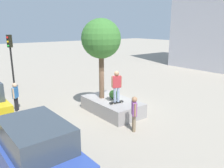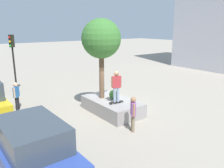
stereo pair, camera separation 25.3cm
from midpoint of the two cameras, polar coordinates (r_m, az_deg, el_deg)
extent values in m
plane|color=#9E9384|center=(13.36, -0.53, -6.30)|extent=(120.00, 120.00, 0.00)
cube|color=gray|center=(12.71, -0.57, -5.59)|extent=(3.51, 1.97, 0.75)
cylinder|color=brown|center=(12.59, -3.23, 2.45)|extent=(0.28, 0.28, 2.74)
sphere|color=#3D7A33|center=(12.34, -3.36, 11.38)|extent=(2.14, 2.14, 2.14)
sphere|color=#3D7A33|center=(12.69, -0.18, -2.64)|extent=(0.50, 0.50, 0.50)
cube|color=black|center=(12.01, 0.53, -4.55)|extent=(0.31, 0.82, 0.02)
sphere|color=beige|center=(12.22, 1.36, -4.40)|extent=(0.06, 0.06, 0.06)
sphere|color=beige|center=(12.09, 1.78, -4.62)|extent=(0.06, 0.06, 0.06)
sphere|color=beige|center=(11.97, -0.73, -4.81)|extent=(0.06, 0.06, 0.06)
sphere|color=beige|center=(11.83, -0.32, -5.04)|extent=(0.06, 0.06, 0.06)
cylinder|color=#8C9EB7|center=(11.86, 0.10, -2.76)|extent=(0.14, 0.14, 0.79)
cylinder|color=#8C9EB7|center=(11.92, 0.97, -2.68)|extent=(0.14, 0.14, 0.79)
cube|color=#B23338|center=(11.70, 0.55, 0.57)|extent=(0.34, 0.48, 0.62)
cylinder|color=#9E7251|center=(11.64, -0.55, 0.57)|extent=(0.10, 0.10, 0.58)
cylinder|color=#9E7251|center=(11.77, 1.63, 0.72)|extent=(0.10, 0.10, 0.58)
sphere|color=#9E7251|center=(11.61, 0.55, 2.66)|extent=(0.26, 0.26, 0.26)
cube|color=#2D479E|center=(7.72, -19.81, -16.95)|extent=(4.37, 1.91, 0.87)
cube|color=#38424C|center=(7.15, -19.78, -12.05)|extent=(2.46, 1.65, 0.78)
cylinder|color=black|center=(9.34, -17.17, -14.03)|extent=(0.74, 0.23, 0.74)
cylinder|color=black|center=(11.94, -24.88, -8.20)|extent=(0.81, 0.25, 0.80)
cylinder|color=black|center=(17.34, -24.16, 2.95)|extent=(0.12, 0.12, 3.32)
cube|color=black|center=(17.10, -24.87, 9.81)|extent=(0.36, 0.34, 0.85)
sphere|color=red|center=(16.99, -25.35, 10.57)|extent=(0.14, 0.14, 0.14)
sphere|color=gold|center=(17.01, -25.24, 9.63)|extent=(0.14, 0.14, 0.14)
sphere|color=green|center=(17.03, -25.14, 8.70)|extent=(0.14, 0.14, 0.14)
cylinder|color=black|center=(14.06, -23.62, -4.80)|extent=(0.14, 0.14, 0.78)
cylinder|color=black|center=(14.22, -23.32, -4.56)|extent=(0.14, 0.14, 0.78)
cube|color=#2D6BB2|center=(13.95, -23.75, -1.99)|extent=(0.46, 0.42, 0.61)
cylinder|color=#D8AD8C|center=(13.74, -24.14, -2.18)|extent=(0.09, 0.09, 0.57)
cylinder|color=#D8AD8C|center=(14.15, -23.38, -1.66)|extent=(0.09, 0.09, 0.57)
sphere|color=#D8AD8C|center=(13.84, -23.92, -0.27)|extent=(0.25, 0.25, 0.25)
cylinder|color=#847056|center=(10.50, 4.93, -9.97)|extent=(0.14, 0.14, 0.79)
cylinder|color=#847056|center=(10.67, 4.77, -9.56)|extent=(0.14, 0.14, 0.79)
cube|color=#8C4C99|center=(10.32, 4.93, -6.20)|extent=(0.47, 0.40, 0.62)
cylinder|color=#9E7251|center=(10.10, 5.14, -6.57)|extent=(0.10, 0.10, 0.58)
cylinder|color=#9E7251|center=(10.53, 4.73, -5.67)|extent=(0.10, 0.10, 0.58)
sphere|color=#9E7251|center=(10.17, 4.98, -3.90)|extent=(0.26, 0.26, 0.26)
camera|label=1|loc=(0.13, -90.59, -0.15)|focal=36.19mm
camera|label=2|loc=(0.13, 89.41, 0.15)|focal=36.19mm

